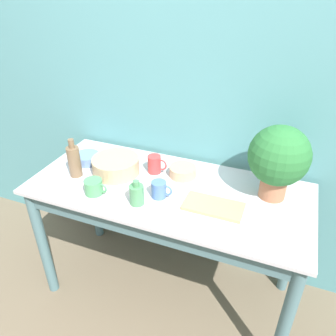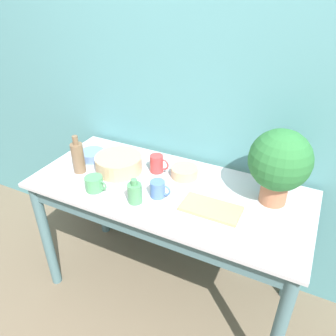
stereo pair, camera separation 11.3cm
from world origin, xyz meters
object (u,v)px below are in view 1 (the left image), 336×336
mug_blue (159,189)px  bowl_small_tan (183,171)px  bowl_small_blue (87,158)px  bowl_wash_large (116,166)px  bottle_short (137,194)px  bottle_tall (74,161)px  mug_green (94,187)px  tray_board (213,206)px  potted_plant (279,158)px  mug_red (155,164)px

mug_blue → bowl_small_tan: size_ratio=0.74×
bowl_small_blue → bowl_wash_large: bearing=-10.7°
bottle_short → mug_blue: (0.08, 0.09, -0.01)m
bottle_tall → bowl_small_blue: bearing=100.0°
bottle_tall → mug_green: (0.19, -0.11, -0.05)m
bowl_small_blue → tray_board: bowl_small_blue is taller
mug_green → bottle_short: bearing=1.1°
tray_board → mug_green: bearing=-169.7°
mug_green → bowl_small_blue: (-0.21, 0.26, -0.01)m
potted_plant → tray_board: bearing=-141.0°
bowl_small_tan → bottle_short: bearing=-111.3°
potted_plant → bowl_small_tan: (-0.48, 0.01, -0.19)m
potted_plant → mug_red: 0.66m
bottle_short → mug_red: bearing=96.6°
potted_plant → tray_board: 0.38m
mug_green → mug_red: (0.21, 0.30, 0.01)m
bowl_small_tan → bowl_wash_large: bearing=-163.5°
bottle_tall → mug_blue: bearing=-1.7°
bottle_short → mug_red: size_ratio=1.16×
bowl_wash_large → bottle_tall: 0.23m
bowl_small_blue → bottle_tall: bearing=-80.0°
bowl_wash_large → bowl_small_blue: size_ratio=1.76×
bowl_wash_large → bottle_short: (0.23, -0.21, 0.01)m
potted_plant → mug_red: (-0.64, -0.01, -0.17)m
bottle_short → mug_green: 0.24m
potted_plant → tray_board: potted_plant is taller
bottle_short → bowl_small_tan: size_ratio=0.88×
bottle_tall → mug_blue: (0.51, -0.02, -0.05)m
bowl_wash_large → potted_plant: bearing=6.3°
mug_red → tray_board: 0.44m
mug_red → bowl_small_blue: bearing=-174.2°
bowl_wash_large → bottle_tall: (-0.19, -0.11, 0.05)m
bottle_tall → mug_green: 0.22m
mug_blue → bowl_small_blue: size_ratio=0.74×
mug_red → bowl_small_blue: 0.42m
bottle_short → tray_board: (0.36, 0.10, -0.05)m
bottle_tall → tray_board: bearing=-0.1°
bottle_tall → mug_blue: bottle_tall is taller
bottle_short → mug_green: size_ratio=1.05×
bottle_tall → tray_board: bottle_tall is taller
mug_red → bowl_small_blue: mug_red is taller
bowl_wash_large → mug_green: 0.22m
bowl_small_tan → bowl_small_blue: 0.58m
bottle_short → bowl_small_blue: (-0.45, 0.25, -0.03)m
bottle_short → mug_red: 0.30m
bottle_tall → bowl_small_blue: 0.16m
bowl_small_blue → tray_board: 0.82m
potted_plant → mug_green: bearing=-159.9°
mug_green → potted_plant: bearing=20.1°
potted_plant → mug_green: (-0.84, -0.31, -0.18)m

